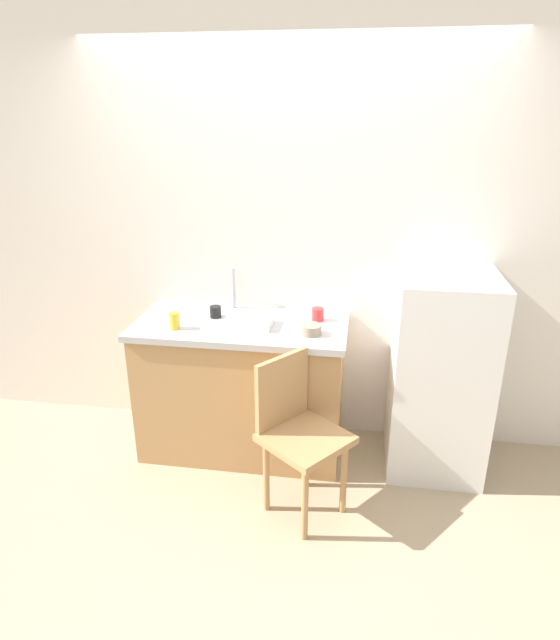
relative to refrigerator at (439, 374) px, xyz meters
The scene contains 12 objects.
ground_plane 1.31m from the refrigerator, 145.12° to the right, with size 8.00×8.00×0.00m, color tan.
back_wall 1.24m from the refrigerator, 160.39° to the left, with size 4.80×0.10×2.68m, color white.
cabinet_base 1.22m from the refrigerator, behind, with size 1.26×0.60×0.84m, color tan.
countertop 1.23m from the refrigerator, behind, with size 1.30×0.64×0.04m, color #B7B7BC.
faucet 1.39m from the refrigerator, 169.67° to the left, with size 0.02×0.02×0.27m, color #B7B7BC.
refrigerator is the anchor object (origin of this frame).
chair 0.96m from the refrigerator, 145.71° to the right, with size 0.56×0.56×0.89m.
dish_tray 1.18m from the refrigerator, behind, with size 0.28×0.20×0.05m, color white.
terracotta_bowl 0.83m from the refrigerator, behind, with size 0.12×0.12×0.06m, color gray.
cup_black 1.41m from the refrigerator, behind, with size 0.07×0.07×0.07m, color black.
cup_red 0.81m from the refrigerator, behind, with size 0.07×0.07×0.08m, color red.
cup_yellow 1.61m from the refrigerator, behind, with size 0.06×0.06×0.10m, color yellow.
Camera 1 is at (0.44, -2.31, 2.10)m, focal length 30.01 mm.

